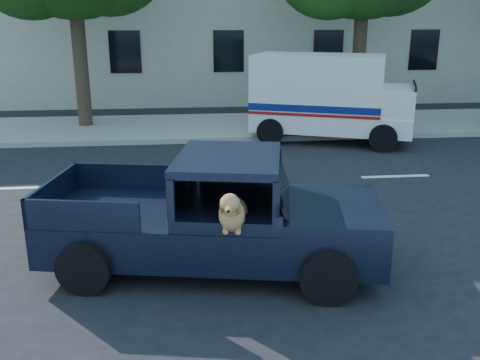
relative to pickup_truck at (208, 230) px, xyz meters
The scene contains 5 objects.
ground 1.08m from the pickup_truck, 55.00° to the left, with size 120.00×120.00×0.00m, color black.
far_sidewalk 9.97m from the pickup_truck, 87.00° to the left, with size 60.00×4.00×0.15m, color gray.
lane_stripes 4.88m from the pickup_truck, 58.69° to the left, with size 21.60×0.14×0.01m, color silver, non-canonical shape.
pickup_truck is the anchor object (origin of this frame).
mail_truck 8.93m from the pickup_truck, 63.95° to the left, with size 4.98×3.60×2.48m.
Camera 1 is at (-0.81, -7.96, 3.58)m, focal length 40.00 mm.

